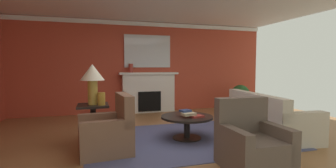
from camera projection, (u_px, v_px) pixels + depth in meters
ground_plane at (176, 141)px, 4.61m from camera, size 9.82×9.82×0.00m
wall_fireplace at (143, 67)px, 7.61m from camera, size 8.15×0.12×2.78m
crown_moulding at (143, 24)px, 7.44m from camera, size 8.15×0.08×0.12m
area_rug at (187, 138)px, 4.74m from camera, size 3.74×2.48×0.01m
fireplace at (149, 93)px, 7.50m from camera, size 1.80×0.35×1.23m
mantel_mirror at (148, 51)px, 7.52m from camera, size 1.44×0.04×1.00m
sofa at (268, 119)px, 5.14m from camera, size 1.13×2.19×0.85m
armchair_near_window at (108, 134)px, 3.96m from camera, size 0.87×0.87×0.95m
armchair_facing_fireplace at (252, 146)px, 3.36m from camera, size 0.81×0.81×0.95m
coffee_table at (187, 122)px, 4.72m from camera, size 1.00×1.00×0.45m
side_table at (93, 120)px, 4.55m from camera, size 0.56×0.56×0.70m
table_lamp at (92, 76)px, 4.49m from camera, size 0.44×0.44×0.75m
vase_mantel_left at (131, 68)px, 7.24m from camera, size 0.13×0.13×0.26m
vase_on_side_table at (101, 99)px, 4.45m from camera, size 0.14×0.14×0.23m
book_red_cover at (197, 116)px, 4.58m from camera, size 0.29×0.24×0.04m
book_art_folio at (189, 114)px, 4.56m from camera, size 0.27×0.19×0.05m
book_small_novel at (185, 111)px, 4.67m from camera, size 0.23×0.21×0.04m
potted_plant at (240, 96)px, 7.69m from camera, size 0.56×0.56×0.83m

